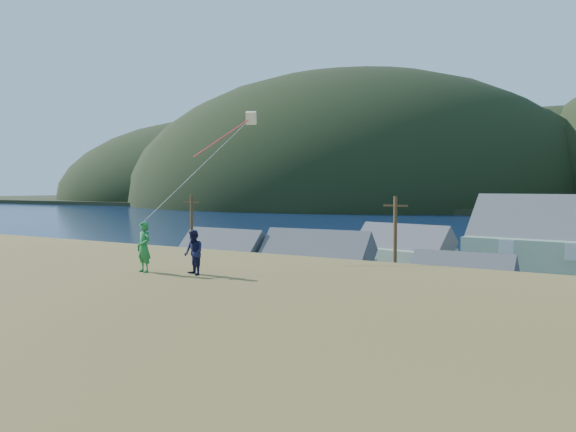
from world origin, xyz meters
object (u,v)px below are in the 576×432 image
Objects in this scene: kite_flyer_navy at (194,253)px; wharf at (452,261)px; shed_palegreen_far at (401,253)px; kite_flyer_green at (144,247)px; shed_white at (461,289)px; shed_palegreen_near at (314,267)px; shed_teal at (220,262)px.

wharf is at bearing 120.74° from kite_flyer_navy.
kite_flyer_green reaches higher than shed_palegreen_far.
kite_flyer_navy reaches higher than shed_palegreen_far.
shed_white is at bearing -74.45° from wharf.
shed_palegreen_near is at bearing -89.48° from shed_palegreen_far.
shed_palegreen_near is 0.89× the size of shed_palegreen_far.
kite_flyer_navy is (21.86, -29.55, 5.26)m from shed_teal.
wharf is at bearing 65.09° from shed_teal.
kite_flyer_green is (6.88, -45.13, 5.28)m from shed_palegreen_far.
shed_teal is at bearing -118.17° from shed_palegreen_far.
shed_white is at bearing 95.11° from kite_flyer_green.
kite_flyer_navy is (11.82, -30.35, 5.15)m from shed_palegreen_near.
shed_palegreen_near is 13.48m from shed_white.
shed_palegreen_far is 45.95m from kite_flyer_green.
shed_palegreen_far is at bearing 123.39° from shed_white.
shed_palegreen_far is at bearing -97.90° from wharf.
shed_palegreen_near is 14.72m from shed_palegreen_far.
shed_teal is at bearing 135.51° from kite_flyer_green.
shed_palegreen_far is 45.86m from kite_flyer_navy.
shed_palegreen_far is at bearing 110.37° from kite_flyer_green.
kite_flyer_navy reaches higher than shed_teal.
shed_palegreen_near is at bearing 7.06° from shed_teal.
wharf is 28.83m from shed_palegreen_near.
kite_flyer_green is (20.06, -29.95, 5.38)m from shed_teal.
shed_white is 19.00m from shed_palegreen_far.
wharf is 59.72m from kite_flyer_green.
kite_flyer_green is at bearing -143.31° from kite_flyer_navy.
shed_palegreen_far is (13.18, 15.17, 0.10)m from shed_teal.
shed_teal is 23.44m from shed_white.
kite_flyer_green is (10.02, -30.75, 5.26)m from shed_palegreen_near.
shed_palegreen_far reaches higher than shed_teal.
wharf is 2.49× the size of shed_palegreen_near.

